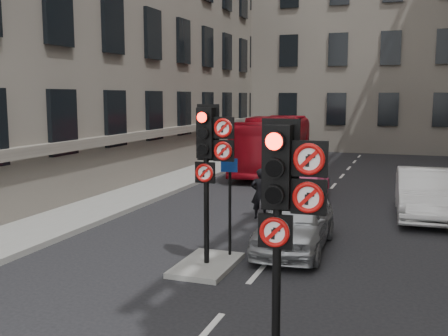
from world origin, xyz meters
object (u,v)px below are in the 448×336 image
Objects in this scene: signal_far at (210,150)px; motorcyclist at (260,193)px; signal_near at (284,194)px; car_silver at (295,222)px; car_pink at (302,183)px; motorcycle at (291,224)px; info_sign at (230,193)px; car_white at (424,193)px; bus_red at (275,144)px.

signal_far is 5.44m from motorcyclist.
signal_near reaches higher than car_silver.
signal_near reaches higher than car_pink.
car_pink is 3.58m from motorcyclist.
motorcycle is at bearing 101.12° from signal_near.
info_sign is (0.21, 0.74, -1.08)m from signal_far.
signal_near is at bearing -103.46° from car_white.
bus_red is at bearing 105.04° from car_silver.
bus_red is at bearing 97.73° from motorcycle.
car_silver is 3.44m from motorcyclist.
car_white is (3.15, 4.91, 0.07)m from car_silver.
car_white is at bearing -53.99° from bus_red.
motorcycle is (-1.29, 6.56, -2.04)m from signal_near.
motorcycle is at bearing 56.95° from info_sign.
signal_far is 0.87× the size of car_silver.
motorcycle is 2.38m from info_sign.
car_pink reaches higher than motorcycle.
car_white is 2.60× the size of motorcycle.
car_silver is 2.11m from info_sign.
car_pink is at bearing 99.86° from signal_near.
car_white is 5.28m from motorcyclist.
signal_far is 2.22× the size of motorcyclist.
bus_red is (-7.08, 8.56, 0.65)m from car_white.
signal_near is 9.70m from motorcyclist.
car_pink is at bearing 86.61° from info_sign.
motorcyclist is (-0.26, 5.09, -1.90)m from signal_far.
signal_near reaches higher than motorcyclist.
signal_near is 0.35× the size of bus_red.
signal_far reaches higher than car_pink.
bus_red is 10.75m from motorcyclist.
signal_near is 5.39m from info_sign.
signal_near is at bearing -65.24° from info_sign.
info_sign is at bearing -93.34° from car_pink.
info_sign is (-4.43, -6.31, 0.85)m from car_white.
signal_far is at bearing -125.43° from motorcycle.
car_pink is (0.41, 8.61, -2.09)m from signal_far.
car_silver is 0.49m from motorcycle.
signal_far reaches higher than motorcycle.
car_silver is at bearing 100.21° from signal_near.
motorcyclist is 0.69× the size of info_sign.
car_white is 1.10× the size of car_pink.
car_silver is 2.56× the size of motorcyclist.
signal_far is (-2.60, 4.00, 0.12)m from signal_near.
motorcyclist is 4.46m from info_sign.
car_silver is 0.97× the size of car_pink.
car_pink is at bearing -119.45° from motorcyclist.
signal_far is 0.84× the size of car_pink.
motorcycle is at bearing -129.58° from car_white.
info_sign is (-1.28, -1.40, 0.92)m from car_silver.
signal_far is at bearing -84.74° from bus_red.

